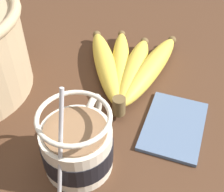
% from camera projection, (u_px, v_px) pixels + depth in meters
% --- Properties ---
extents(table, '(1.32, 1.32, 0.03)m').
position_uv_depth(table, '(87.00, 126.00, 0.50)').
color(table, '#422819').
rests_on(table, ground).
extents(coffee_mug, '(0.14, 0.09, 0.15)m').
position_uv_depth(coffee_mug, '(78.00, 146.00, 0.40)').
color(coffee_mug, beige).
rests_on(coffee_mug, table).
extents(banana_bunch, '(0.23, 0.18, 0.04)m').
position_uv_depth(banana_bunch, '(128.00, 67.00, 0.55)').
color(banana_bunch, brown).
rests_on(banana_bunch, table).
extents(napkin, '(0.12, 0.09, 0.01)m').
position_uv_depth(napkin, '(174.00, 126.00, 0.47)').
color(napkin, slate).
rests_on(napkin, table).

